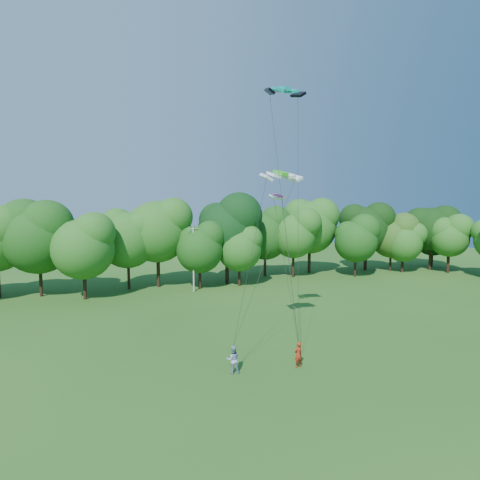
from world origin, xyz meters
name	(u,v)px	position (x,y,z in m)	size (l,w,h in m)	color
ground	(359,437)	(0.00, 0.00, 0.00)	(160.00, 160.00, 0.00)	#205216
utility_pole	(193,259)	(0.16, 32.61, 4.29)	(1.65, 0.46, 8.36)	#AAA9A1
kite_flyer_left	(298,355)	(1.21, 7.89, 0.90)	(0.65, 0.43, 1.79)	#A62A15
kite_flyer_right	(233,359)	(-3.27, 8.70, 0.93)	(0.91, 0.71, 1.87)	#95A7CE
kite_teal	(284,88)	(1.44, 10.80, 19.46)	(2.85, 1.35, 0.53)	#05ACA1
kite_green	(281,173)	(1.70, 11.69, 13.56)	(3.14, 1.56, 0.53)	green
kite_pink	(278,195)	(2.37, 13.41, 11.92)	(1.70, 1.26, 0.33)	#DB3C86
tree_back_center	(227,225)	(5.90, 35.98, 8.28)	(9.11, 9.11, 13.26)	black
tree_back_east	(391,233)	(35.08, 35.43, 6.52)	(7.18, 7.18, 10.45)	black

